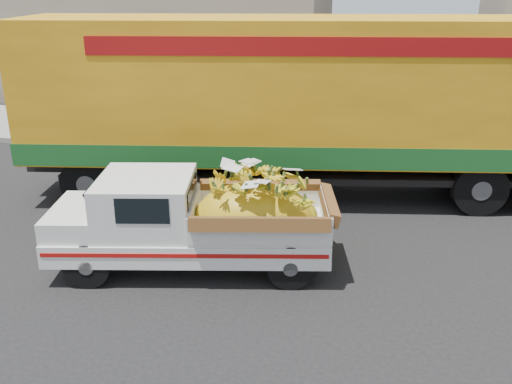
# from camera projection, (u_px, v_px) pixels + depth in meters

# --- Properties ---
(ground) EXTENTS (100.00, 100.00, 0.00)m
(ground) POSITION_uv_depth(u_px,v_px,m) (166.00, 257.00, 9.85)
(ground) COLOR black
(ground) RESTS_ON ground
(curb) EXTENTS (60.00, 0.25, 0.15)m
(curb) POSITION_uv_depth(u_px,v_px,m) (248.00, 155.00, 15.36)
(curb) COLOR gray
(curb) RESTS_ON ground
(sidewalk) EXTENTS (60.00, 4.00, 0.14)m
(sidewalk) POSITION_uv_depth(u_px,v_px,m) (265.00, 136.00, 17.29)
(sidewalk) COLOR gray
(sidewalk) RESTS_ON ground
(building_left) EXTENTS (18.00, 6.00, 5.00)m
(building_left) POSITION_uv_depth(u_px,v_px,m) (105.00, 33.00, 23.51)
(building_left) COLOR gray
(building_left) RESTS_ON ground
(pickup_truck) EXTENTS (4.70, 2.53, 1.56)m
(pickup_truck) POSITION_uv_depth(u_px,v_px,m) (212.00, 220.00, 9.24)
(pickup_truck) COLOR black
(pickup_truck) RESTS_ON ground
(semi_trailer) EXTENTS (12.08, 4.61, 3.80)m
(semi_trailer) POSITION_uv_depth(u_px,v_px,m) (307.00, 100.00, 12.02)
(semi_trailer) COLOR black
(semi_trailer) RESTS_ON ground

